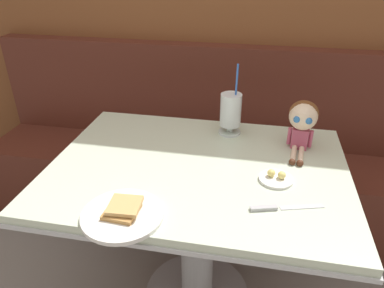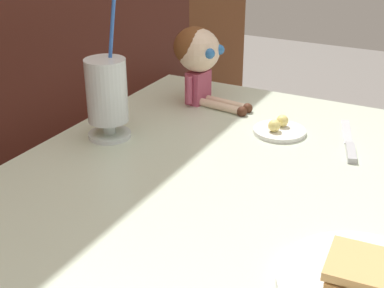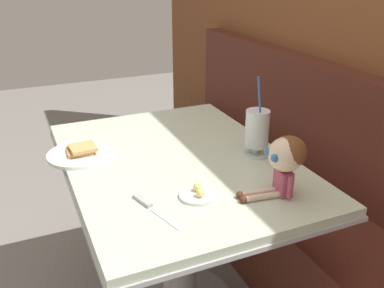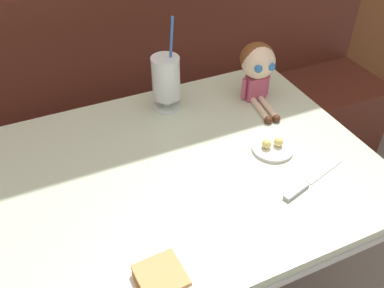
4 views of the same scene
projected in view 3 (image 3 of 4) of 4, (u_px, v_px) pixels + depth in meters
wood_panel_wall at (374, 21)px, 1.74m from camera, size 4.40×0.08×2.40m
booth_bench at (303, 215)px, 2.00m from camera, size 2.60×0.48×1.00m
diner_table at (178, 204)px, 1.69m from camera, size 1.11×0.81×0.74m
toast_plate at (81, 153)px, 1.63m from camera, size 0.25×0.25×0.04m
milkshake_glass at (257, 131)px, 1.60m from camera, size 0.10×0.10×0.32m
butter_saucer at (198, 194)px, 1.35m from camera, size 0.12×0.12×0.04m
butter_knife at (149, 205)px, 1.30m from camera, size 0.23×0.08×0.01m
seated_doll at (285, 158)px, 1.32m from camera, size 0.12×0.22×0.20m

